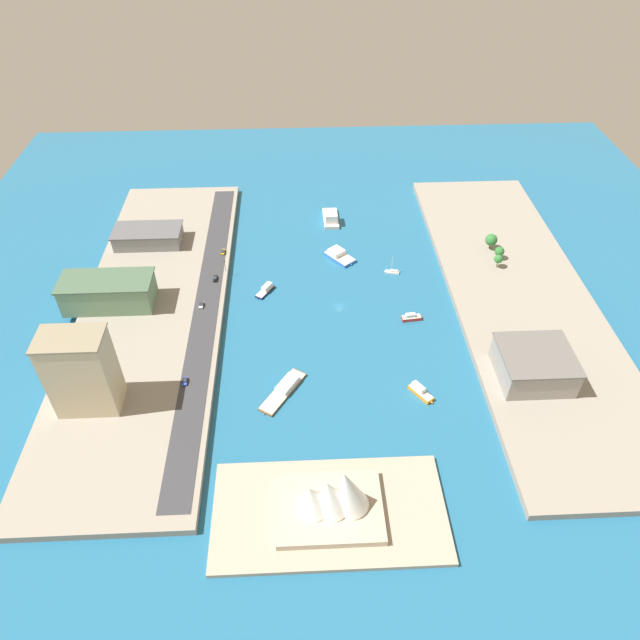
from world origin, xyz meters
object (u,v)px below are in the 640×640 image
object	(u,v)px
terminal_long_green	(108,292)
opera_landmark	(332,498)
patrol_launch_navy	(266,290)
hatchback_blue	(185,381)
ferry_white_commuter	(331,218)
sailboat_small_white	(392,272)
barge_flat_brown	(284,389)
carpark_squat_concrete	(534,365)
taxi_yellow_cab	(223,252)
van_white	(201,305)
warehouse_low_gray	(148,236)
catamaran_blue	(339,255)
suv_black	(215,278)
water_taxi_orange	(421,392)
tugboat_red	(412,317)
office_block_beige	(81,372)
traffic_light_waterfront	(225,264)

from	to	relation	value
terminal_long_green	opera_landmark	xyz separation A→B (m)	(-102.22, 116.70, -1.23)
patrol_launch_navy	hatchback_blue	size ratio (longest dim) A/B	2.68
ferry_white_commuter	hatchback_blue	world-z (taller)	ferry_white_commuter
hatchback_blue	sailboat_small_white	bearing A→B (deg)	-142.09
barge_flat_brown	ferry_white_commuter	xyz separation A→B (m)	(-28.16, -135.48, 1.61)
carpark_squat_concrete	taxi_yellow_cab	bearing A→B (deg)	-35.17
van_white	opera_landmark	world-z (taller)	opera_landmark
carpark_squat_concrete	warehouse_low_gray	distance (m)	214.35
catamaran_blue	suv_black	size ratio (longest dim) A/B	3.77
water_taxi_orange	catamaran_blue	bearing A→B (deg)	-74.76
sailboat_small_white	patrol_launch_navy	bearing A→B (deg)	10.95
patrol_launch_navy	opera_landmark	size ratio (longest dim) A/B	0.34
terminal_long_green	hatchback_blue	size ratio (longest dim) A/B	9.51
terminal_long_green	sailboat_small_white	bearing A→B (deg)	-170.61
sailboat_small_white	tugboat_red	bearing A→B (deg)	96.03
sailboat_small_white	ferry_white_commuter	size ratio (longest dim) A/B	0.45
ferry_white_commuter	terminal_long_green	distance (m)	137.83
catamaran_blue	van_white	xyz separation A→B (m)	(71.18, 43.34, 2.88)
tugboat_red	van_white	distance (m)	103.87
carpark_squat_concrete	warehouse_low_gray	world-z (taller)	carpark_squat_concrete
patrol_launch_navy	taxi_yellow_cab	bearing A→B (deg)	-51.95
warehouse_low_gray	carpark_squat_concrete	bearing A→B (deg)	148.72
patrol_launch_navy	tugboat_red	bearing A→B (deg)	160.74
barge_flat_brown	opera_landmark	distance (m)	61.51
barge_flat_brown	sailboat_small_white	distance (m)	100.53
carpark_squat_concrete	opera_landmark	xyz separation A→B (m)	(90.12, 59.16, -0.42)
sailboat_small_white	hatchback_blue	bearing A→B (deg)	37.91
patrol_launch_navy	office_block_beige	size ratio (longest dim) A/B	0.34
warehouse_low_gray	tugboat_red	bearing A→B (deg)	153.80
sailboat_small_white	van_white	distance (m)	103.06
office_block_beige	sailboat_small_white	bearing A→B (deg)	-147.20
sailboat_small_white	traffic_light_waterfront	bearing A→B (deg)	-0.89
catamaran_blue	patrol_launch_navy	xyz separation A→B (m)	(39.93, 28.87, -0.24)
catamaran_blue	traffic_light_waterfront	distance (m)	63.48
water_taxi_orange	carpark_squat_concrete	xyz separation A→B (m)	(-48.67, -5.20, 8.70)
suv_black	catamaran_blue	bearing A→B (deg)	-161.56
barge_flat_brown	warehouse_low_gray	bearing A→B (deg)	-55.66
catamaran_blue	office_block_beige	xyz separation A→B (m)	(108.84, 103.95, 20.63)
patrol_launch_navy	van_white	distance (m)	34.57
tugboat_red	opera_landmark	xyz separation A→B (m)	(45.69, 102.18, 8.52)
sailboat_small_white	van_white	xyz separation A→B (m)	(99.23, 27.62, 3.61)
ferry_white_commuter	office_block_beige	xyz separation A→B (m)	(106.80, 141.79, 19.42)
water_taxi_orange	catamaran_blue	size ratio (longest dim) A/B	0.64
patrol_launch_navy	sailboat_small_white	bearing A→B (deg)	-169.05
terminal_long_green	suv_black	size ratio (longest dim) A/B	8.65
carpark_squat_concrete	warehouse_low_gray	size ratio (longest dim) A/B	0.82
warehouse_low_gray	van_white	distance (m)	67.72
taxi_yellow_cab	ferry_white_commuter	bearing A→B (deg)	-150.05
sailboat_small_white	carpark_squat_concrete	distance (m)	95.16
ferry_white_commuter	water_taxi_orange	world-z (taller)	ferry_white_commuter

